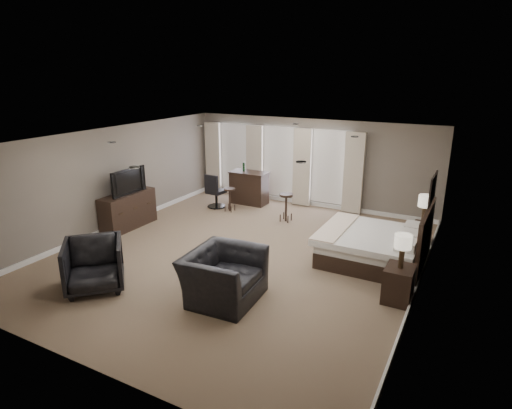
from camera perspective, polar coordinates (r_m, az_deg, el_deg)
The scene contains 16 objects.
room at distance 9.14m, azimuth -2.29°, elevation 0.71°, with size 7.60×8.60×2.64m.
window_bay at distance 13.14m, azimuth 3.00°, elevation 5.44°, with size 5.25×0.20×2.30m.
bed at distance 9.40m, azimuth 14.93°, elevation -3.50°, with size 2.08×1.99×1.33m, color silver.
nightstand_near at distance 8.08m, azimuth 18.47°, elevation -10.03°, with size 0.48×0.59×0.64m, color black.
nightstand_far at distance 10.76m, azimuth 21.21°, elevation -3.70°, with size 0.40×0.49×0.53m, color black.
lamp_near at distance 7.82m, azimuth 18.91°, elevation -5.93°, with size 0.30×0.30×0.61m, color beige.
lamp_far at distance 10.57m, azimuth 21.57°, elevation -0.63°, with size 0.33×0.33×0.68m, color beige.
wall_art at distance 8.92m, azimuth 22.46°, elevation 1.96°, with size 0.04×0.96×0.56m, color slate.
dresser at distance 11.57m, azimuth -16.67°, elevation -0.76°, with size 0.51×1.58×0.92m, color black.
tv at distance 11.43m, azimuth -16.90°, elevation 1.79°, with size 1.14×0.65×0.15m, color black.
armchair_near at distance 7.64m, azimuth -4.39°, elevation -8.46°, with size 1.37×0.89×1.19m, color black.
armchair_far at distance 8.54m, azimuth -20.83°, elevation -7.27°, with size 1.02×0.95×1.05m, color black.
bar_counter at distance 13.10m, azimuth -0.92°, elevation 2.27°, with size 1.15×0.60×1.00m, color black.
bar_stool_left at distance 12.44m, azimuth -3.53°, elevation 0.65°, with size 0.33×0.33×0.69m, color black.
bar_stool_right at distance 11.59m, azimuth 4.03°, elevation -0.41°, with size 0.36×0.36×0.77m, color black.
desk_chair at distance 12.76m, azimuth -5.34°, elevation 1.86°, with size 0.53×0.53×1.04m, color black.
Camera 1 is at (4.43, -7.55, 3.93)m, focal length 30.00 mm.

